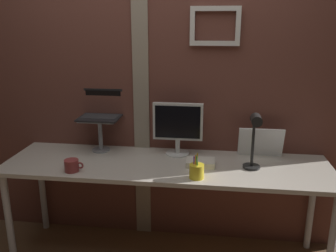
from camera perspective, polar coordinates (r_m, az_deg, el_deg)
name	(u,v)px	position (r m, az deg, el deg)	size (l,w,h in m)	color
brick_wall_back	(158,88)	(2.82, -1.59, 6.04)	(3.13, 0.16, 2.48)	brown
desk	(166,172)	(2.60, -0.29, -7.39)	(2.32, 0.64, 0.77)	beige
monitor	(178,125)	(2.67, 1.56, 0.15)	(0.37, 0.18, 0.40)	silver
laptop_stand	(100,129)	(2.82, -10.74, -0.53)	(0.28, 0.22, 0.26)	gray
laptop	(101,110)	(2.83, -10.52, 2.52)	(0.31, 0.27, 0.21)	black
whiteboard_panel	(261,142)	(2.75, 14.51, -2.54)	(0.33, 0.02, 0.23)	white
desk_lamp	(254,136)	(2.43, 13.56, -1.49)	(0.12, 0.20, 0.40)	black
pen_cup	(197,171)	(2.34, 4.56, -7.15)	(0.10, 0.10, 0.17)	yellow
coffee_mug	(72,166)	(2.52, -15.02, -6.08)	(0.13, 0.10, 0.08)	maroon
paper_clutter_stack	(200,163)	(2.55, 5.16, -5.81)	(0.20, 0.14, 0.04)	silver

